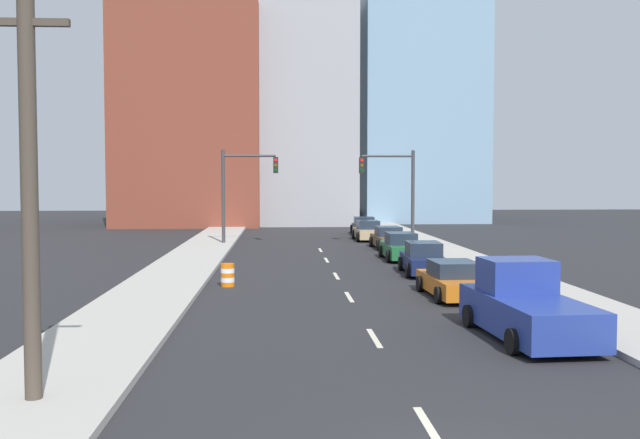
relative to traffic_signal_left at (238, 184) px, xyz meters
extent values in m
cube|color=#ADA89E|center=(-2.02, 7.23, -4.08)|extent=(3.41, 92.08, 0.18)
cube|color=#ADA89E|center=(12.78, 7.23, -4.08)|extent=(3.41, 92.08, 0.18)
cube|color=beige|center=(5.38, -36.80, -4.16)|extent=(0.16, 2.40, 0.01)
cube|color=beige|center=(5.38, -29.52, -4.16)|extent=(0.16, 2.40, 0.01)
cube|color=beige|center=(5.38, -22.44, -4.16)|extent=(0.16, 2.40, 0.01)
cube|color=beige|center=(5.38, -16.44, -4.16)|extent=(0.16, 2.40, 0.01)
cube|color=beige|center=(5.38, -9.74, -4.16)|extent=(0.16, 2.40, 0.01)
cube|color=beige|center=(5.38, -3.87, -4.16)|extent=(0.16, 2.40, 0.01)
cube|color=brown|center=(-6.09, 25.32, 6.33)|extent=(14.00, 16.00, 21.00)
cube|color=#99999E|center=(4.52, 29.32, 8.27)|extent=(12.00, 20.00, 24.88)
cube|color=#7A9EB7|center=(18.26, 33.32, 15.62)|extent=(13.00, 20.00, 39.57)
cylinder|color=#38383D|center=(-1.04, 0.00, -0.91)|extent=(0.24, 0.24, 6.51)
cylinder|color=#38383D|center=(0.75, 0.00, 1.94)|extent=(3.58, 0.16, 0.16)
cube|color=black|center=(2.54, 0.00, 1.31)|extent=(0.34, 0.32, 1.10)
cylinder|color=red|center=(2.54, -0.17, 1.65)|extent=(0.22, 0.04, 0.22)
cylinder|color=#593F0C|center=(2.54, -0.17, 1.31)|extent=(0.22, 0.04, 0.22)
cylinder|color=#0C3F14|center=(2.54, -0.17, 0.97)|extent=(0.22, 0.04, 0.22)
cylinder|color=#38383D|center=(12.03, 0.00, -0.91)|extent=(0.24, 0.24, 6.51)
cylinder|color=#38383D|center=(10.24, 0.00, 1.94)|extent=(3.58, 0.16, 0.16)
cube|color=black|center=(8.45, 0.00, 1.31)|extent=(0.34, 0.32, 1.10)
cylinder|color=red|center=(8.45, -0.17, 1.65)|extent=(0.22, 0.04, 0.22)
cylinder|color=#593F0C|center=(8.45, -0.17, 1.31)|extent=(0.22, 0.04, 0.22)
cylinder|color=#0C3F14|center=(8.45, -0.17, 0.97)|extent=(0.22, 0.04, 0.22)
cylinder|color=#473D33|center=(-1.93, -35.21, -0.13)|extent=(0.32, 0.32, 8.07)
cube|color=#473D33|center=(-1.93, -35.21, 3.10)|extent=(1.60, 0.14, 0.14)
cylinder|color=orange|center=(0.63, -19.46, -4.07)|extent=(0.56, 0.56, 0.19)
cylinder|color=white|center=(0.63, -19.46, -3.88)|extent=(0.56, 0.56, 0.19)
cylinder|color=orange|center=(0.63, -19.46, -3.69)|extent=(0.56, 0.56, 0.19)
cylinder|color=white|center=(0.63, -19.46, -3.50)|extent=(0.56, 0.56, 0.19)
cylinder|color=orange|center=(0.63, -19.46, -3.31)|extent=(0.56, 0.56, 0.19)
cube|color=navy|center=(9.57, -29.84, -3.49)|extent=(2.42, 5.64, 0.98)
cube|color=navy|center=(9.53, -29.01, -2.52)|extent=(1.95, 1.76, 0.95)
cylinder|color=black|center=(8.39, -28.19, -3.84)|extent=(0.26, 0.67, 0.66)
cylinder|color=black|center=(10.57, -28.07, -3.84)|extent=(0.26, 0.67, 0.66)
cylinder|color=black|center=(8.58, -31.61, -3.84)|extent=(0.26, 0.67, 0.66)
cylinder|color=black|center=(10.76, -31.49, -3.84)|extent=(0.26, 0.67, 0.66)
cube|color=orange|center=(9.30, -22.65, -3.69)|extent=(1.96, 4.70, 0.62)
cube|color=#1E2838|center=(9.30, -22.65, -3.10)|extent=(1.67, 2.14, 0.57)
cylinder|color=black|center=(8.31, -21.24, -3.86)|extent=(0.24, 0.62, 0.61)
cylinder|color=black|center=(10.20, -21.18, -3.86)|extent=(0.24, 0.62, 0.61)
cylinder|color=black|center=(8.40, -24.12, -3.86)|extent=(0.24, 0.62, 0.61)
cylinder|color=black|center=(10.29, -24.07, -3.86)|extent=(0.24, 0.62, 0.61)
cube|color=#141E47|center=(9.52, -15.99, -3.64)|extent=(1.94, 4.58, 0.69)
cube|color=#1E2838|center=(9.52, -15.99, -2.97)|extent=(1.61, 2.10, 0.64)
cylinder|color=black|center=(8.70, -14.55, -3.83)|extent=(0.25, 0.68, 0.67)
cylinder|color=black|center=(10.48, -14.64, -3.83)|extent=(0.25, 0.68, 0.67)
cylinder|color=black|center=(8.56, -17.33, -3.83)|extent=(0.25, 0.68, 0.67)
cylinder|color=black|center=(10.33, -17.43, -3.83)|extent=(0.25, 0.68, 0.67)
cube|color=#1E6033|center=(9.52, -9.76, -3.64)|extent=(1.75, 4.63, 0.69)
cube|color=#1E2838|center=(9.52, -9.76, -2.97)|extent=(1.53, 2.09, 0.64)
cylinder|color=black|center=(8.62, -8.33, -3.83)|extent=(0.22, 0.68, 0.68)
cylinder|color=black|center=(10.42, -8.33, -3.83)|extent=(0.22, 0.68, 0.68)
cylinder|color=black|center=(8.62, -11.20, -3.83)|extent=(0.22, 0.68, 0.68)
cylinder|color=black|center=(10.42, -11.20, -3.83)|extent=(0.22, 0.68, 0.68)
cube|color=brown|center=(9.86, -3.05, -3.66)|extent=(1.83, 4.56, 0.65)
cube|color=#1E2838|center=(9.86, -3.05, -3.03)|extent=(1.55, 2.07, 0.60)
cylinder|color=black|center=(8.94, -1.67, -3.83)|extent=(0.24, 0.68, 0.67)
cylinder|color=black|center=(10.70, -1.62, -3.83)|extent=(0.24, 0.68, 0.67)
cylinder|color=black|center=(9.01, -4.47, -3.83)|extent=(0.24, 0.68, 0.67)
cylinder|color=black|center=(10.78, -4.42, -3.83)|extent=(0.24, 0.68, 0.67)
cube|color=tan|center=(9.34, 3.53, -3.64)|extent=(1.81, 4.56, 0.67)
cube|color=#1E2838|center=(9.34, 3.53, -3.00)|extent=(1.57, 2.06, 0.62)
cylinder|color=black|center=(8.42, 4.93, -3.81)|extent=(0.23, 0.71, 0.71)
cylinder|color=black|center=(10.24, 4.95, -3.81)|extent=(0.23, 0.71, 0.71)
cylinder|color=black|center=(8.45, 2.11, -3.81)|extent=(0.23, 0.71, 0.71)
cylinder|color=black|center=(10.27, 2.13, -3.81)|extent=(0.23, 0.71, 0.71)
cube|color=black|center=(9.78, 9.56, -3.65)|extent=(2.02, 4.52, 0.65)
cube|color=#1E2838|center=(9.78, 9.56, -3.02)|extent=(1.69, 2.07, 0.61)
cylinder|color=black|center=(8.90, 10.98, -3.81)|extent=(0.25, 0.73, 0.72)
cylinder|color=black|center=(10.78, 10.89, -3.81)|extent=(0.25, 0.73, 0.72)
cylinder|color=black|center=(8.77, 8.23, -3.81)|extent=(0.25, 0.73, 0.72)
cylinder|color=black|center=(10.65, 8.14, -3.81)|extent=(0.25, 0.73, 0.72)
camera|label=1|loc=(2.75, -48.88, 0.13)|focal=40.00mm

